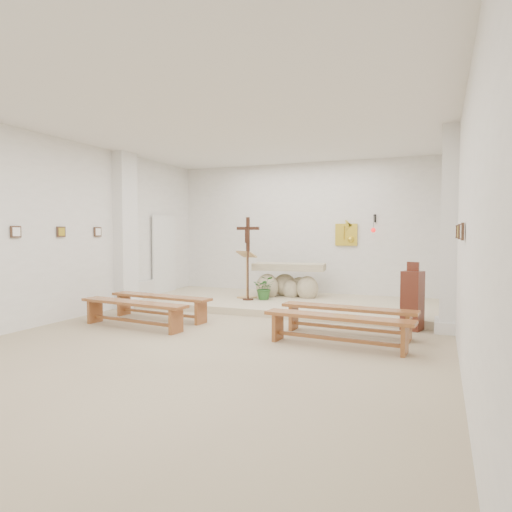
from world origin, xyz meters
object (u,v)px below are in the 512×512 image
at_px(altar, 288,283).
at_px(donation_pedestal, 412,300).
at_px(crucifix_stand, 248,252).
at_px(bench_left_front, 160,301).
at_px(bench_right_front, 348,314).
at_px(lectern, 247,274).
at_px(bench_left_second, 133,308).
at_px(bench_right_second, 337,323).

bearing_deg(altar, donation_pedestal, -43.13).
distance_m(crucifix_stand, bench_left_front, 2.48).
relative_size(altar, donation_pedestal, 1.50).
xyz_separation_m(crucifix_stand, bench_right_front, (2.70, -2.09, -0.89)).
height_order(lectern, crucifix_stand, crucifix_stand).
bearing_deg(crucifix_stand, bench_right_front, -30.63).
bearing_deg(bench_left_second, bench_left_front, 96.81).
xyz_separation_m(crucifix_stand, bench_left_second, (-0.98, -2.95, -0.89)).
height_order(crucifix_stand, bench_left_second, crucifix_stand).
bearing_deg(bench_left_front, donation_pedestal, 16.67).
xyz_separation_m(altar, bench_right_front, (2.01, -2.97, -0.13)).
bearing_deg(bench_right_front, lectern, 145.06).
bearing_deg(crucifix_stand, bench_left_front, -107.98).
relative_size(lectern, bench_right_second, 0.51).
bearing_deg(bench_right_front, crucifix_stand, 146.62).
distance_m(bench_right_front, bench_right_second, 0.86).
xyz_separation_m(lectern, bench_left_front, (-0.85, -2.32, -0.36)).
relative_size(altar, bench_left_front, 0.79).
bearing_deg(altar, bench_left_second, -120.96).
relative_size(lectern, bench_left_second, 0.51).
bearing_deg(bench_right_second, altar, 122.87).
bearing_deg(bench_right_front, bench_right_second, -85.63).
bearing_deg(bench_left_front, altar, 67.20).
distance_m(bench_left_second, bench_right_second, 3.68).
height_order(crucifix_stand, bench_left_front, crucifix_stand).
bearing_deg(bench_left_second, bench_right_front, 19.90).
relative_size(altar, bench_right_second, 0.79).
bearing_deg(bench_left_second, crucifix_stand, 78.42).
bearing_deg(lectern, bench_left_front, -94.44).
height_order(donation_pedestal, bench_left_front, donation_pedestal).
bearing_deg(altar, crucifix_stand, -135.49).
height_order(crucifix_stand, bench_right_front, crucifix_stand).
xyz_separation_m(altar, bench_left_front, (-1.67, -2.97, -0.13)).
relative_size(altar, bench_left_second, 0.79).
relative_size(crucifix_stand, bench_left_front, 0.84).
xyz_separation_m(altar, bench_right_second, (2.01, -3.83, -0.13)).
relative_size(altar, bench_right_front, 0.79).
bearing_deg(crucifix_stand, altar, 59.02).
height_order(bench_left_front, bench_right_second, same).
distance_m(donation_pedestal, bench_left_front, 4.72).
bearing_deg(bench_left_second, bench_right_second, 6.81).
xyz_separation_m(donation_pedestal, bench_right_second, (-0.97, -1.69, -0.17)).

